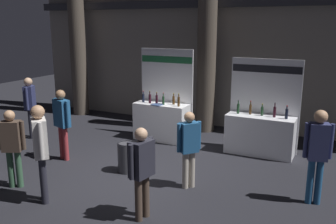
# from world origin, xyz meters

# --- Properties ---
(ground_plane) EXTENTS (26.56, 26.56, 0.00)m
(ground_plane) POSITION_xyz_m (0.00, 0.00, 0.00)
(ground_plane) COLOR black
(hall_colonnade) EXTENTS (13.28, 1.17, 6.93)m
(hall_colonnade) POSITION_xyz_m (0.00, 4.29, 3.37)
(hall_colonnade) COLOR gray
(hall_colonnade) RESTS_ON ground_plane
(exhibitor_booth_0) EXTENTS (1.60, 0.70, 2.55)m
(exhibitor_booth_0) POSITION_xyz_m (-0.77, 2.28, 0.64)
(exhibitor_booth_0) COLOR white
(exhibitor_booth_0) RESTS_ON ground_plane
(exhibitor_booth_1) EXTENTS (1.76, 0.66, 2.38)m
(exhibitor_booth_1) POSITION_xyz_m (1.99, 2.33, 0.60)
(exhibitor_booth_1) COLOR white
(exhibitor_booth_1) RESTS_ON ground_plane
(trash_bin) EXTENTS (0.40, 0.40, 0.68)m
(trash_bin) POSITION_xyz_m (-0.40, -0.16, 0.34)
(trash_bin) COLOR #38383D
(trash_bin) RESTS_ON ground_plane
(visitor_0) EXTENTS (0.58, 0.34, 1.72)m
(visitor_0) POSITION_xyz_m (-2.18, -0.19, 1.03)
(visitor_0) COLOR maroon
(visitor_0) RESTS_ON ground_plane
(visitor_2) EXTENTS (0.36, 0.45, 1.75)m
(visitor_2) POSITION_xyz_m (-4.21, 0.75, 1.04)
(visitor_2) COLOR #23232D
(visitor_2) RESTS_ON ground_plane
(visitor_3) EXTENTS (0.32, 0.57, 1.61)m
(visitor_3) POSITION_xyz_m (0.94, -1.77, 0.96)
(visitor_3) COLOR #47382D
(visitor_3) RESTS_ON ground_plane
(visitor_4) EXTENTS (0.48, 0.32, 1.77)m
(visitor_4) POSITION_xyz_m (3.48, 0.10, 1.05)
(visitor_4) COLOR navy
(visitor_4) RESTS_ON ground_plane
(visitor_5) EXTENTS (0.49, 0.38, 1.60)m
(visitor_5) POSITION_xyz_m (-1.99, -1.83, 0.95)
(visitor_5) COLOR #33563D
(visitor_5) RESTS_ON ground_plane
(visitor_6) EXTENTS (0.39, 0.42, 1.57)m
(visitor_6) POSITION_xyz_m (1.16, -0.30, 0.92)
(visitor_6) COLOR #ADA393
(visitor_6) RESTS_ON ground_plane
(visitor_7) EXTENTS (0.47, 0.45, 1.84)m
(visitor_7) POSITION_xyz_m (-1.00, -2.04, 1.12)
(visitor_7) COLOR #23232D
(visitor_7) RESTS_ON ground_plane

